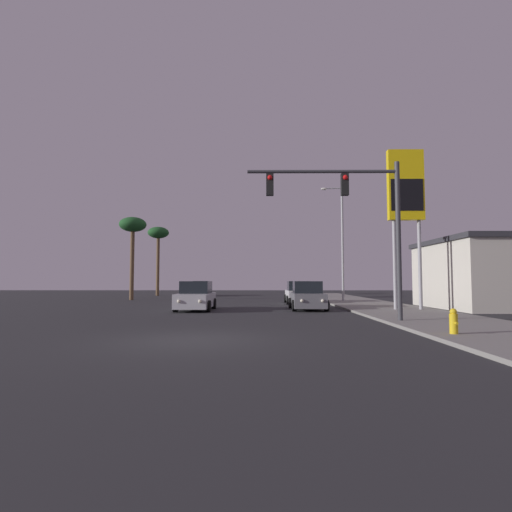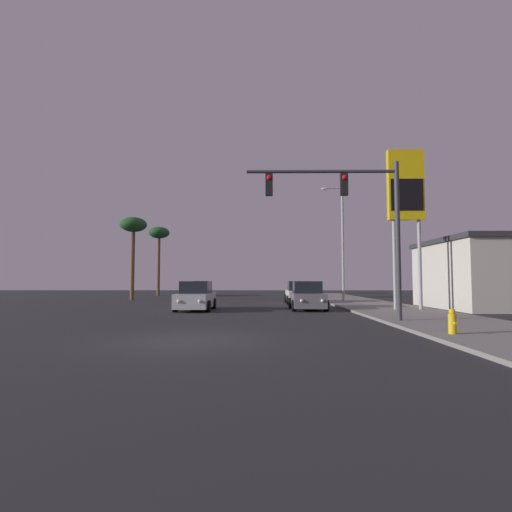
{
  "view_description": "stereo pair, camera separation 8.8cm",
  "coord_description": "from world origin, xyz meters",
  "views": [
    {
      "loc": [
        1.98,
        -11.57,
        1.71
      ],
      "look_at": [
        1.77,
        14.39,
        3.32
      ],
      "focal_mm": 28.0,
      "sensor_mm": 36.0,
      "label": 1
    },
    {
      "loc": [
        2.06,
        -11.57,
        1.71
      ],
      "look_at": [
        1.77,
        14.39,
        3.32
      ],
      "focal_mm": 28.0,
      "sensor_mm": 36.0,
      "label": 2
    }
  ],
  "objects": [
    {
      "name": "car_white",
      "position": [
        4.96,
        18.65,
        0.76
      ],
      "size": [
        2.04,
        4.31,
        1.68
      ],
      "rotation": [
        0.0,
        0.0,
        3.14
      ],
      "color": "silver",
      "rests_on": "ground"
    },
    {
      "name": "car_black",
      "position": [
        -4.6,
        33.59,
        0.76
      ],
      "size": [
        2.04,
        4.34,
        1.68
      ],
      "rotation": [
        0.0,
        0.0,
        3.17
      ],
      "color": "black",
      "rests_on": "ground"
    },
    {
      "name": "car_grey",
      "position": [
        4.84,
        12.22,
        0.76
      ],
      "size": [
        2.04,
        4.33,
        1.68
      ],
      "rotation": [
        0.0,
        0.0,
        3.12
      ],
      "color": "slate",
      "rests_on": "ground"
    },
    {
      "name": "palm_tree_mid",
      "position": [
        -9.42,
        24.0,
        6.42
      ],
      "size": [
        2.4,
        2.4,
        7.43
      ],
      "color": "brown",
      "rests_on": "ground"
    },
    {
      "name": "palm_tree_far",
      "position": [
        -9.65,
        34.0,
        6.85
      ],
      "size": [
        2.4,
        2.4,
        7.91
      ],
      "color": "brown",
      "rests_on": "ground"
    },
    {
      "name": "ground_plane",
      "position": [
        0.0,
        0.0,
        0.0
      ],
      "size": [
        120.0,
        120.0,
        0.0
      ],
      "primitive_type": "plane",
      "color": "#28282B"
    },
    {
      "name": "traffic_light_mast",
      "position": [
        5.94,
        4.68,
        4.67
      ],
      "size": [
        6.28,
        0.36,
        6.5
      ],
      "color": "#38383D",
      "rests_on": "sidewalk_right"
    },
    {
      "name": "street_lamp",
      "position": [
        8.34,
        19.42,
        5.12
      ],
      "size": [
        1.74,
        0.24,
        9.0
      ],
      "color": "#99999E",
      "rests_on": "sidewalk_right"
    },
    {
      "name": "sidewalk_right",
      "position": [
        9.5,
        10.0,
        0.06
      ],
      "size": [
        5.0,
        60.0,
        0.12
      ],
      "color": "gray",
      "rests_on": "ground"
    },
    {
      "name": "car_silver",
      "position": [
        -1.7,
        11.61,
        0.76
      ],
      "size": [
        2.04,
        4.32,
        1.68
      ],
      "rotation": [
        0.0,
        0.0,
        3.13
      ],
      "color": "#B7B7BC",
      "rests_on": "ground"
    },
    {
      "name": "gas_station_sign",
      "position": [
        10.26,
        10.75,
        6.62
      ],
      "size": [
        2.0,
        0.42,
        9.0
      ],
      "color": "#99999E",
      "rests_on": "sidewalk_right"
    },
    {
      "name": "fire_hydrant",
      "position": [
        7.82,
        0.55,
        0.49
      ],
      "size": [
        0.24,
        0.34,
        0.76
      ],
      "color": "gold",
      "rests_on": "sidewalk_right"
    }
  ]
}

